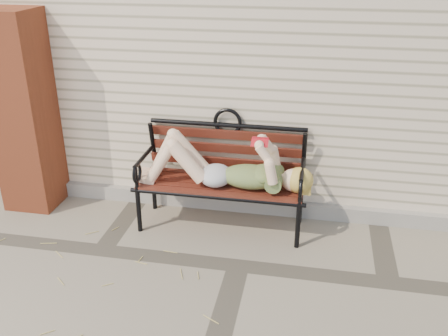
# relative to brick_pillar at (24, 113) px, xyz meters

# --- Properties ---
(ground) EXTENTS (80.00, 80.00, 0.00)m
(ground) POSITION_rel_brick_pillar_xyz_m (2.30, -0.75, -1.00)
(ground) COLOR gray
(ground) RESTS_ON ground
(house_wall) EXTENTS (8.00, 4.00, 3.00)m
(house_wall) POSITION_rel_brick_pillar_xyz_m (2.30, 2.25, 0.50)
(house_wall) COLOR beige
(house_wall) RESTS_ON ground
(foundation_strip) EXTENTS (8.00, 0.10, 0.15)m
(foundation_strip) POSITION_rel_brick_pillar_xyz_m (2.30, 0.22, -0.93)
(foundation_strip) COLOR gray
(foundation_strip) RESTS_ON ground
(brick_pillar) EXTENTS (0.50, 0.50, 2.00)m
(brick_pillar) POSITION_rel_brick_pillar_xyz_m (0.00, 0.00, 0.00)
(brick_pillar) COLOR #AD4827
(brick_pillar) RESTS_ON ground
(garden_bench) EXTENTS (1.70, 0.68, 1.10)m
(garden_bench) POSITION_rel_brick_pillar_xyz_m (2.02, -0.03, -0.38)
(garden_bench) COLOR black
(garden_bench) RESTS_ON ground
(reading_woman) EXTENTS (1.61, 0.37, 0.51)m
(reading_woman) POSITION_rel_brick_pillar_xyz_m (2.04, -0.16, -0.34)
(reading_woman) COLOR #0A3E48
(reading_woman) RESTS_ON ground
(straw_scatter) EXTENTS (2.86, 1.72, 0.01)m
(straw_scatter) POSITION_rel_brick_pillar_xyz_m (1.25, -1.14, -0.99)
(straw_scatter) COLOR tan
(straw_scatter) RESTS_ON ground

